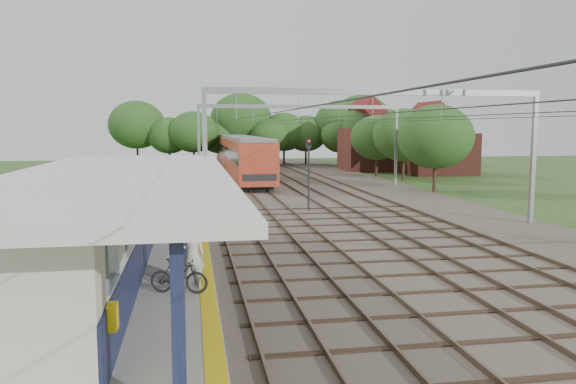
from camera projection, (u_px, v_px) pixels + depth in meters
ground at (442, 349)px, 13.02m from camera, size 160.00×160.00×0.00m
ballast_bed at (319, 194)px, 43.05m from camera, size 18.00×90.00×0.10m
platform at (151, 237)px, 25.43m from camera, size 5.00×52.00×0.35m
yellow_stripe at (201, 232)px, 25.79m from camera, size 0.45×52.00×0.01m
station_building at (91, 223)px, 18.13m from camera, size 3.41×18.00×3.40m
canopy at (121, 176)px, 17.15m from camera, size 6.40×20.00×3.44m
rail_tracks at (287, 193)px, 42.62m from camera, size 11.80×88.00×0.15m
catenary_system at (327, 122)px, 37.70m from camera, size 17.22×88.00×7.00m
tree_band at (269, 129)px, 69.02m from camera, size 31.72×30.88×8.82m
house_near at (438, 147)px, 61.25m from camera, size 7.00×6.12×7.89m
house_far at (377, 143)px, 66.25m from camera, size 8.00×6.12×8.66m
person at (192, 255)px, 16.68m from camera, size 0.74×0.49×1.99m
bicycle at (179, 276)px, 16.17m from camera, size 1.77×0.94×1.02m
train at (238, 153)px, 61.99m from camera, size 3.14×39.10×4.11m
signal_post at (309, 166)px, 33.89m from camera, size 0.33×0.28×4.43m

